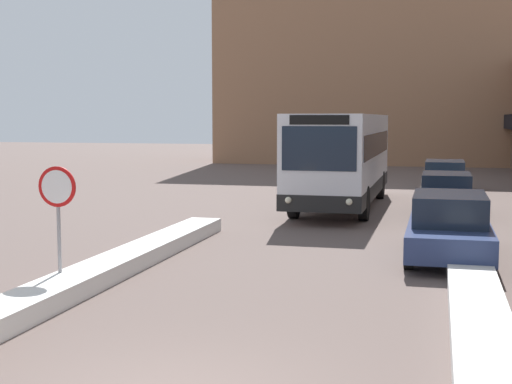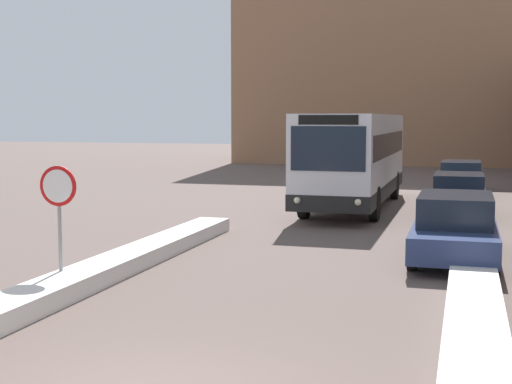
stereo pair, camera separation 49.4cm
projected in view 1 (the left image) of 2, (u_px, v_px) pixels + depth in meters
The scene contains 8 objects.
building_backdrop_far at pixel (400, 41), 51.53m from camera, with size 26.00×8.00×17.73m.
snow_bank_left at pixel (42, 298), 12.19m from camera, with size 0.90×17.84×0.36m.
snow_bank_right at pixel (476, 302), 12.02m from camera, with size 0.90×10.91×0.33m.
city_bus at pixel (342, 157), 25.97m from camera, with size 2.56×10.67×3.39m.
parked_car_front at pixel (449, 226), 16.51m from camera, with size 1.89×4.58×1.51m.
parked_car_middle at pixel (446, 194), 23.93m from camera, with size 1.83×4.45×1.42m.
parked_car_back at pixel (444, 176), 31.50m from camera, with size 1.92×4.83×1.39m.
stop_sign at pixel (58, 201), 13.24m from camera, with size 0.76×0.08×2.36m.
Camera 1 is at (2.92, -7.16, 3.24)m, focal length 50.00 mm.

